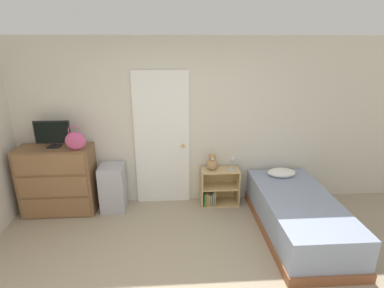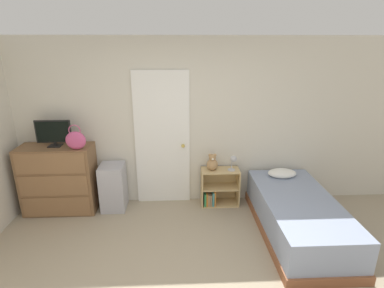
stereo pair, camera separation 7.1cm
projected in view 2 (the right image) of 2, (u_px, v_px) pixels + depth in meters
name	position (u px, v px, depth m)	size (l,w,h in m)	color
wall_back	(175.00, 124.00, 4.56)	(10.00, 0.06, 2.55)	beige
door_closed	(162.00, 140.00, 4.57)	(0.83, 0.09, 2.08)	white
dresser	(59.00, 179.00, 4.46)	(1.04, 0.45, 1.03)	brown
tv	(53.00, 133.00, 4.25)	(0.50, 0.16, 0.38)	black
handbag	(76.00, 140.00, 4.14)	(0.28, 0.11, 0.36)	#C64C7F
storage_bin	(113.00, 187.00, 4.57)	(0.36, 0.40, 0.71)	#ADADB7
bookshelf	(217.00, 189.00, 4.73)	(0.59, 0.30, 0.59)	tan
teddy_bear	(212.00, 163.00, 4.58)	(0.17, 0.17, 0.26)	tan
desk_lamp	(233.00, 160.00, 4.53)	(0.13, 0.12, 0.24)	#B2B2B7
bed	(297.00, 216.00, 3.99)	(0.95, 1.96, 0.62)	brown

